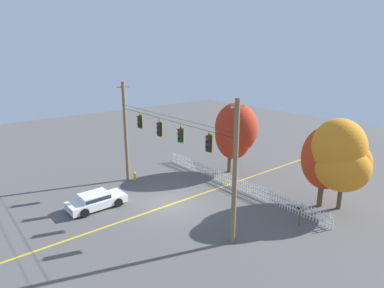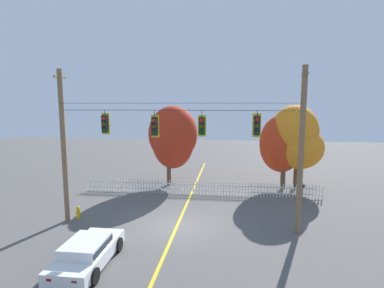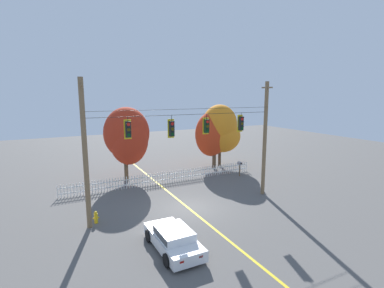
{
  "view_description": "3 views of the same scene",
  "coord_description": "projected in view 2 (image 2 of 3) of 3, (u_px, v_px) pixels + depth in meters",
  "views": [
    {
      "loc": [
        18.38,
        -12.78,
        10.95
      ],
      "look_at": [
        0.82,
        1.44,
        4.62
      ],
      "focal_mm": 30.78,
      "sensor_mm": 36.0,
      "label": 1
    },
    {
      "loc": [
        2.86,
        -15.55,
        6.74
      ],
      "look_at": [
        0.65,
        1.51,
        4.42
      ],
      "focal_mm": 27.97,
      "sensor_mm": 36.0,
      "label": 2
    },
    {
      "loc": [
        -8.12,
        -16.83,
        7.72
      ],
      "look_at": [
        0.94,
        1.35,
        4.18
      ],
      "focal_mm": 26.96,
      "sensor_mm": 36.0,
      "label": 3
    }
  ],
  "objects": [
    {
      "name": "ground",
      "position": [
        177.0,
        226.0,
        16.55
      ],
      "size": [
        80.0,
        80.0,
        0.0
      ],
      "primitive_type": "plane",
      "color": "#565451"
    },
    {
      "name": "lane_centerline_stripe",
      "position": [
        177.0,
        226.0,
        16.55
      ],
      "size": [
        0.16,
        36.0,
        0.01
      ],
      "primitive_type": "cube",
      "color": "gold",
      "rests_on": "ground"
    },
    {
      "name": "signal_support_span",
      "position": [
        176.0,
        148.0,
        15.96
      ],
      "size": [
        13.16,
        1.1,
        8.63
      ],
      "color": "brown",
      "rests_on": "ground"
    },
    {
      "name": "traffic_signal_northbound_secondary",
      "position": [
        105.0,
        124.0,
        16.3
      ],
      "size": [
        0.43,
        0.38,
        1.34
      ],
      "color": "black"
    },
    {
      "name": "traffic_signal_southbound_primary",
      "position": [
        155.0,
        126.0,
        15.96
      ],
      "size": [
        0.43,
        0.38,
        1.46
      ],
      "color": "black"
    },
    {
      "name": "traffic_signal_westbound_side",
      "position": [
        202.0,
        126.0,
        15.63
      ],
      "size": [
        0.43,
        0.38,
        1.38
      ],
      "color": "black"
    },
    {
      "name": "traffic_signal_eastbound_side",
      "position": [
        257.0,
        125.0,
        15.27
      ],
      "size": [
        0.43,
        0.38,
        1.38
      ],
      "color": "black"
    },
    {
      "name": "white_picket_fence",
      "position": [
        201.0,
        188.0,
        22.32
      ],
      "size": [
        17.42,
        0.06,
        1.02
      ],
      "color": "white",
      "rests_on": "ground"
    },
    {
      "name": "autumn_maple_near_fence",
      "position": [
        173.0,
        137.0,
        24.8
      ],
      "size": [
        4.11,
        3.89,
        6.58
      ],
      "color": "brown",
      "rests_on": "ground"
    },
    {
      "name": "autumn_maple_mid",
      "position": [
        283.0,
        141.0,
        23.77
      ],
      "size": [
        3.5,
        3.0,
        6.05
      ],
      "color": "brown",
      "rests_on": "ground"
    },
    {
      "name": "autumn_oak_far_east",
      "position": [
        297.0,
        139.0,
        23.65
      ],
      "size": [
        4.15,
        3.56,
        6.64
      ],
      "color": "brown",
      "rests_on": "ground"
    },
    {
      "name": "parked_car",
      "position": [
        87.0,
        252.0,
        12.48
      ],
      "size": [
        1.94,
        4.15,
        1.15
      ],
      "color": "white",
      "rests_on": "ground"
    },
    {
      "name": "fire_hydrant",
      "position": [
        78.0,
        212.0,
        17.69
      ],
      "size": [
        0.38,
        0.22,
        0.74
      ],
      "color": "gold",
      "rests_on": "ground"
    },
    {
      "name": "roadside_mailbox",
      "position": [
        302.0,
        187.0,
        20.2
      ],
      "size": [
        0.25,
        0.44,
        1.42
      ],
      "color": "brown",
      "rests_on": "ground"
    }
  ]
}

